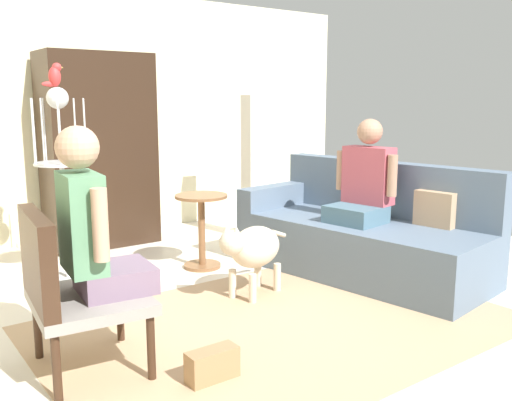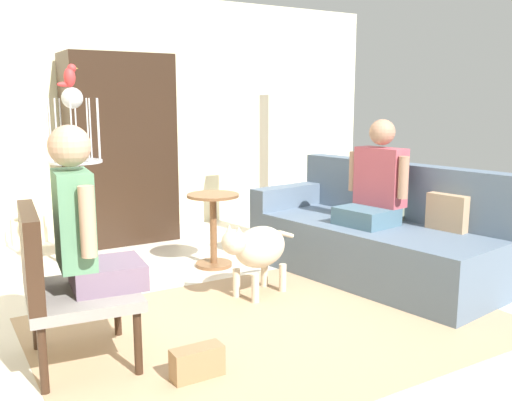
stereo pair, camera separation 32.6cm
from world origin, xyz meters
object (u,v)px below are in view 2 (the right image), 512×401
object	(u,v)px
dog	(257,248)
parrot	(70,76)
person_on_armchair	(84,224)
person_on_couch	(376,183)
handbag	(197,363)
bird_cage_stand	(77,177)
armchair	(58,277)
armoire_cabinet	(120,149)
column_lamp	(271,168)
couch	(375,238)
round_end_table	(213,224)

from	to	relation	value
dog	parrot	world-z (taller)	parrot
person_on_armchair	dog	xyz separation A→B (m)	(1.35, 0.42, -0.42)
person_on_couch	handbag	xyz separation A→B (m)	(-1.98, -0.82, -0.70)
bird_cage_stand	parrot	distance (m)	0.80
armchair	armoire_cabinet	xyz separation A→B (m)	(1.16, 2.56, 0.44)
column_lamp	handbag	world-z (taller)	column_lamp
couch	column_lamp	bearing A→B (deg)	92.32
dog	round_end_table	bearing A→B (deg)	86.01
armchair	person_on_couch	world-z (taller)	person_on_couch
bird_cage_stand	parrot	xyz separation A→B (m)	(-0.01, 0.00, 0.80)
person_on_couch	dog	xyz separation A→B (m)	(-1.06, 0.10, -0.41)
couch	armchair	bearing A→B (deg)	-172.58
armchair	dog	world-z (taller)	armchair
dog	parrot	xyz separation A→B (m)	(-1.02, 1.16, 1.26)
round_end_table	dog	distance (m)	0.84
handbag	couch	bearing A→B (deg)	22.72
couch	column_lamp	xyz separation A→B (m)	(-0.06, 1.51, 0.42)
handbag	round_end_table	bearing A→B (deg)	60.85
couch	column_lamp	distance (m)	1.57
round_end_table	column_lamp	size ratio (longest dim) A/B	0.43
person_on_couch	handbag	world-z (taller)	person_on_couch
parrot	handbag	distance (m)	2.59
round_end_table	bird_cage_stand	bearing A→B (deg)	163.28
armchair	bird_cage_stand	world-z (taller)	bird_cage_stand
dog	bird_cage_stand	size ratio (longest dim) A/B	0.48
bird_cage_stand	armoire_cabinet	size ratio (longest dim) A/B	0.81
round_end_table	dog	xyz separation A→B (m)	(-0.06, -0.84, -0.01)
round_end_table	handbag	xyz separation A→B (m)	(-0.98, -1.75, -0.30)
round_end_table	handbag	bearing A→B (deg)	-119.15
dog	column_lamp	distance (m)	1.82
bird_cage_stand	armoire_cabinet	bearing A→B (deg)	56.08
armchair	armoire_cabinet	distance (m)	2.85
armchair	dog	distance (m)	1.56
column_lamp	round_end_table	bearing A→B (deg)	-148.24
couch	round_end_table	size ratio (longest dim) A/B	3.41
person_on_armchair	parrot	distance (m)	1.82
column_lamp	armchair	bearing A→B (deg)	-143.88
person_on_couch	person_on_armchair	size ratio (longest dim) A/B	0.93
column_lamp	person_on_armchair	bearing A→B (deg)	-141.98
dog	bird_cage_stand	bearing A→B (deg)	131.02
armchair	round_end_table	world-z (taller)	armchair
person_on_armchair	column_lamp	xyz separation A→B (m)	(2.39, 1.87, -0.05)
person_on_couch	person_on_armchair	bearing A→B (deg)	-172.37
person_on_couch	round_end_table	world-z (taller)	person_on_couch
armoire_cabinet	handbag	xyz separation A→B (m)	(-0.58, -3.07, -0.86)
couch	handbag	bearing A→B (deg)	-157.28
handbag	person_on_couch	bearing A→B (deg)	22.37
person_on_armchair	bird_cage_stand	bearing A→B (deg)	77.79
parrot	armoire_cabinet	bearing A→B (deg)	55.67
armchair	dog	bearing A→B (deg)	15.21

